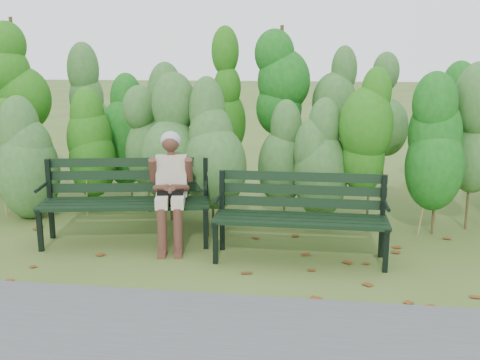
# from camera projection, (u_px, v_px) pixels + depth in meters

# --- Properties ---
(ground) EXTENTS (80.00, 80.00, 0.00)m
(ground) POSITION_uv_depth(u_px,v_px,m) (235.00, 258.00, 5.83)
(ground) COLOR #445420
(hedge_band) EXTENTS (11.04, 1.67, 2.42)m
(hedge_band) POSITION_uv_depth(u_px,v_px,m) (256.00, 117.00, 7.36)
(hedge_band) COLOR #47381E
(hedge_band) RESTS_ON ground
(leaf_litter) EXTENTS (5.38, 2.21, 0.01)m
(leaf_litter) POSITION_uv_depth(u_px,v_px,m) (259.00, 264.00, 5.63)
(leaf_litter) COLOR brown
(leaf_litter) RESTS_ON ground
(bench_left) EXTENTS (1.93, 0.94, 0.92)m
(bench_left) POSITION_uv_depth(u_px,v_px,m) (127.00, 194.00, 6.26)
(bench_left) COLOR black
(bench_left) RESTS_ON ground
(bench_right) EXTENTS (1.75, 0.58, 0.87)m
(bench_right) POSITION_uv_depth(u_px,v_px,m) (301.00, 209.00, 5.74)
(bench_right) COLOR black
(bench_right) RESTS_ON ground
(seated_woman) EXTENTS (0.50, 0.73, 1.25)m
(seated_woman) POSITION_uv_depth(u_px,v_px,m) (171.00, 182.00, 6.06)
(seated_woman) COLOR beige
(seated_woman) RESTS_ON ground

